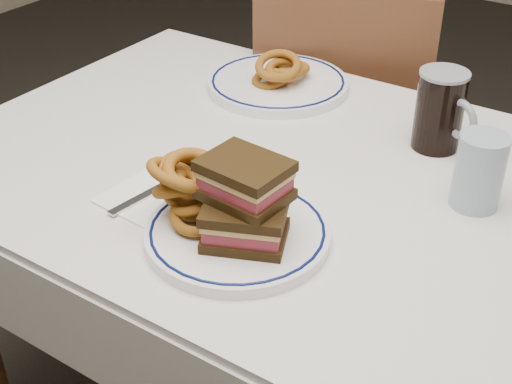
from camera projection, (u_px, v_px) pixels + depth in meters
The scene contains 11 objects.
dining_table at pixel (288, 218), 1.31m from camera, with size 1.27×0.87×0.75m.
chair_far at pixel (342, 135), 1.89m from camera, with size 0.54×0.54×0.91m.
main_plate at pixel (238, 233), 1.07m from camera, with size 0.28×0.28×0.02m.
reuben_sandwich at pixel (245, 201), 1.02m from camera, with size 0.15×0.13×0.12m.
onion_rings_main at pixel (192, 187), 1.07m from camera, with size 0.14×0.12×0.14m.
ketchup_ramekin at pixel (256, 183), 1.14m from camera, with size 0.05×0.05×0.03m.
beer_mug at pixel (441, 110), 1.28m from camera, with size 0.13×0.09×0.15m.
water_glass at pixel (479, 171), 1.12m from camera, with size 0.08×0.08×0.12m, color #91A7BB.
far_plate at pixel (278, 83), 1.53m from camera, with size 0.30×0.30×0.02m.
onion_rings_far at pixel (281, 70), 1.50m from camera, with size 0.11×0.14×0.08m.
napkin_fork at pixel (147, 196), 1.17m from camera, with size 0.14×0.17×0.01m.
Camera 1 is at (0.55, -0.93, 1.39)m, focal length 50.00 mm.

